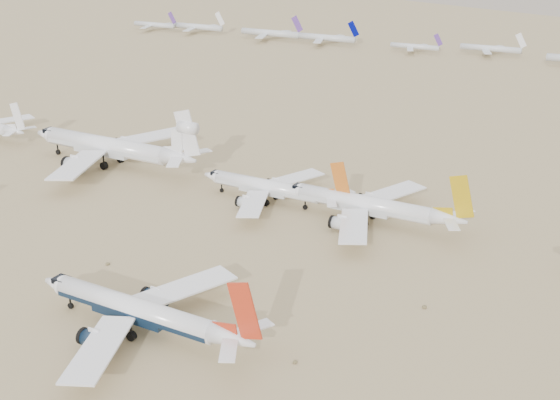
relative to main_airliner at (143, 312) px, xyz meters
The scene contains 6 objects.
ground 7.61m from the main_airliner, 38.94° to the left, with size 7000.00×7000.00×0.00m, color #9B845A.
main_airliner is the anchor object (origin of this frame).
row2_gold_tail 71.28m from the main_airliner, 76.18° to the left, with size 48.19×47.13×17.16m.
row2_orange_tail 70.13m from the main_airliner, 99.75° to the left, with size 42.92×41.99×15.31m.
row2_white_trijet 100.73m from the main_airliner, 134.45° to the left, with size 62.38×60.97×22.11m.
desert_scrub 23.97m from the main_airliner, 105.72° to the right, with size 247.37×121.67×0.63m.
Camera 1 is at (72.74, -90.13, 71.74)m, focal length 45.00 mm.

